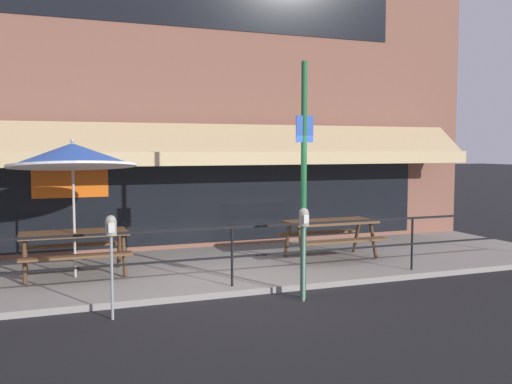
# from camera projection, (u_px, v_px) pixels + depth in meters

# --- Properties ---
(ground_plane) EXTENTS (120.00, 120.00, 0.00)m
(ground_plane) POSITION_uv_depth(u_px,v_px,m) (238.00, 297.00, 8.88)
(ground_plane) COLOR black
(patio_deck) EXTENTS (15.00, 4.00, 0.10)m
(patio_deck) POSITION_uv_depth(u_px,v_px,m) (203.00, 268.00, 10.74)
(patio_deck) COLOR gray
(patio_deck) RESTS_ON ground
(restaurant_building) EXTENTS (15.00, 1.60, 8.01)m
(restaurant_building) POSITION_uv_depth(u_px,v_px,m) (175.00, 72.00, 12.51)
(restaurant_building) COLOR brown
(restaurant_building) RESTS_ON ground
(patio_railing) EXTENTS (13.84, 0.04, 0.97)m
(patio_railing) POSITION_uv_depth(u_px,v_px,m) (232.00, 243.00, 9.10)
(patio_railing) COLOR black
(patio_railing) RESTS_ON patio_deck
(picnic_table_left) EXTENTS (1.80, 1.42, 0.76)m
(picnic_table_left) POSITION_uv_depth(u_px,v_px,m) (74.00, 241.00, 9.86)
(picnic_table_left) COLOR brown
(picnic_table_left) RESTS_ON patio_deck
(picnic_table_centre) EXTENTS (1.80, 1.42, 0.76)m
(picnic_table_centre) POSITION_uv_depth(u_px,v_px,m) (330.00, 228.00, 11.43)
(picnic_table_centre) COLOR brown
(picnic_table_centre) RESTS_ON patio_deck
(patio_umbrella_left) EXTENTS (2.14, 2.14, 2.39)m
(patio_umbrella_left) POSITION_uv_depth(u_px,v_px,m) (73.00, 156.00, 9.65)
(patio_umbrella_left) COLOR #B7B2A8
(patio_umbrella_left) RESTS_ON patio_deck
(parking_meter_near) EXTENTS (0.15, 0.16, 1.42)m
(parking_meter_near) POSITION_uv_depth(u_px,v_px,m) (111.00, 235.00, 7.61)
(parking_meter_near) COLOR gray
(parking_meter_near) RESTS_ON ground
(parking_meter_far) EXTENTS (0.15, 0.16, 1.42)m
(parking_meter_far) POSITION_uv_depth(u_px,v_px,m) (304.00, 226.00, 8.54)
(parking_meter_far) COLOR gray
(parking_meter_far) RESTS_ON ground
(street_sign_pole) EXTENTS (0.28, 0.09, 3.61)m
(street_sign_pole) POSITION_uv_depth(u_px,v_px,m) (304.00, 178.00, 8.64)
(street_sign_pole) COLOR #1E6033
(street_sign_pole) RESTS_ON ground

